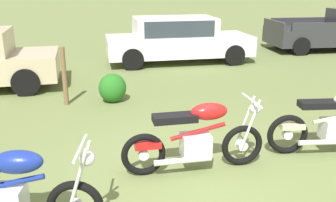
{
  "coord_description": "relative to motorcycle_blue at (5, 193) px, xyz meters",
  "views": [
    {
      "loc": [
        -2.19,
        -4.06,
        2.6
      ],
      "look_at": [
        0.06,
        1.14,
        0.75
      ],
      "focal_mm": 40.45,
      "sensor_mm": 36.0,
      "label": 1
    }
  ],
  "objects": [
    {
      "name": "ground_plane",
      "position": [
        2.39,
        0.24,
        -0.48
      ],
      "size": [
        120.0,
        120.0,
        0.0
      ],
      "primitive_type": "plane",
      "color": "olive"
    },
    {
      "name": "motorcycle_blue",
      "position": [
        0.0,
        0.0,
        0.0
      ],
      "size": [
        1.97,
        1.05,
        1.02
      ],
      "rotation": [
        0.0,
        0.0,
        -0.38
      ],
      "color": "black",
      "rests_on": "ground"
    },
    {
      "name": "motorcycle_red",
      "position": [
        2.47,
        0.45,
        0.01
      ],
      "size": [
        2.02,
        0.73,
        1.02
      ],
      "rotation": [
        0.0,
        0.0,
        -0.2
      ],
      "color": "black",
      "rests_on": "ground"
    },
    {
      "name": "motorcycle_cream",
      "position": [
        4.7,
        0.11,
        0.01
      ],
      "size": [
        1.99,
        0.96,
        1.02
      ],
      "rotation": [
        0.0,
        0.0,
        -0.33
      ],
      "color": "black",
      "rests_on": "ground"
    },
    {
      "name": "car_white",
      "position": [
        5.24,
        7.12,
        0.32
      ],
      "size": [
        4.82,
        2.63,
        1.43
      ],
      "rotation": [
        0.0,
        0.0,
        -0.21
      ],
      "color": "silver",
      "rests_on": "ground"
    },
    {
      "name": "shrub_low",
      "position": [
        2.23,
        3.92,
        -0.16
      ],
      "size": [
        0.6,
        0.54,
        0.64
      ],
      "color": "#23691E",
      "rests_on": "ground"
    },
    {
      "name": "fence_post_wooden",
      "position": [
        1.26,
        4.14,
        0.14
      ],
      "size": [
        0.1,
        0.1,
        1.25
      ],
      "primitive_type": "cylinder",
      "color": "brown",
      "rests_on": "ground"
    }
  ]
}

